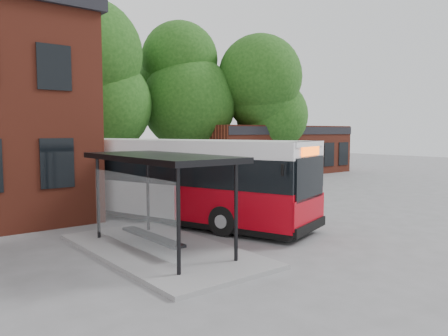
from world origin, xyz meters
TOP-DOWN VIEW (x-y plane):
  - ground at (0.00, 0.00)m, footprint 100.00×100.00m
  - shop_row at (15.00, 14.00)m, footprint 14.00×6.20m
  - bus_shelter at (-4.50, -1.00)m, footprint 3.60×7.00m
  - bike_rail at (9.28, 10.00)m, footprint 5.20×0.10m
  - tree_1 at (1.00, 17.00)m, footprint 7.92×7.92m
  - tree_2 at (8.00, 16.00)m, footprint 7.92×7.92m
  - tree_3 at (13.00, 12.00)m, footprint 7.04×7.04m
  - city_bus at (-1.88, 3.18)m, footprint 6.55×12.85m
  - bicycle_0 at (6.55, 10.59)m, footprint 1.67×0.86m
  - bicycle_1 at (7.38, 9.79)m, footprint 1.85×0.73m
  - bicycle_2 at (7.99, 9.35)m, footprint 1.79×0.79m
  - bicycle_3 at (9.11, 10.39)m, footprint 1.68×0.99m
  - bicycle_4 at (9.53, 10.60)m, footprint 1.86×0.73m
  - bicycle_5 at (9.64, 9.39)m, footprint 1.80×0.74m
  - bicycle_6 at (10.54, 9.74)m, footprint 1.82×0.79m
  - bicycle_7 at (11.55, 10.66)m, footprint 1.71×1.10m

SIDE VIEW (x-z plane):
  - ground at x=0.00m, z-range 0.00..0.00m
  - bike_rail at x=9.28m, z-range 0.00..0.38m
  - bicycle_0 at x=6.55m, z-range 0.00..0.83m
  - bicycle_2 at x=7.99m, z-range 0.00..0.91m
  - bicycle_6 at x=10.54m, z-range 0.00..0.93m
  - bicycle_4 at x=9.53m, z-range 0.00..0.96m
  - bicycle_3 at x=9.11m, z-range 0.00..0.98m
  - bicycle_7 at x=11.55m, z-range 0.00..1.00m
  - bicycle_5 at x=9.64m, z-range 0.00..1.05m
  - bicycle_1 at x=7.38m, z-range 0.00..1.08m
  - bus_shelter at x=-4.50m, z-range 0.00..2.90m
  - city_bus at x=-1.88m, z-range 0.00..3.21m
  - shop_row at x=15.00m, z-range 0.00..4.00m
  - tree_3 at x=13.00m, z-range 0.00..9.28m
  - tree_1 at x=1.00m, z-range 0.00..10.40m
  - tree_2 at x=8.00m, z-range 0.00..11.00m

